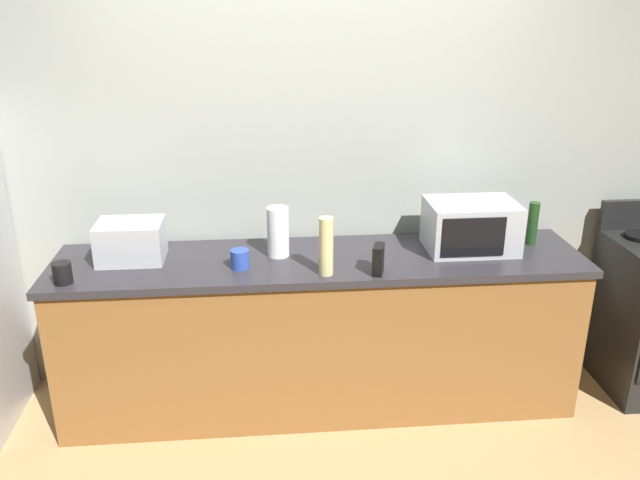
# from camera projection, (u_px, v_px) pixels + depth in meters

# --- Properties ---
(ground_plane) EXTENTS (8.00, 8.00, 0.00)m
(ground_plane) POSITION_uv_depth(u_px,v_px,m) (327.00, 444.00, 3.42)
(ground_plane) COLOR tan
(back_wall) EXTENTS (6.40, 0.10, 2.70)m
(back_wall) POSITION_uv_depth(u_px,v_px,m) (313.00, 157.00, 3.69)
(back_wall) COLOR #9EA399
(back_wall) RESTS_ON ground_plane
(counter_run) EXTENTS (2.84, 0.64, 0.90)m
(counter_run) POSITION_uv_depth(u_px,v_px,m) (320.00, 331.00, 3.63)
(counter_run) COLOR brown
(counter_run) RESTS_ON ground_plane
(microwave) EXTENTS (0.48, 0.35, 0.27)m
(microwave) POSITION_uv_depth(u_px,v_px,m) (471.00, 226.00, 3.54)
(microwave) COLOR #B7BABF
(microwave) RESTS_ON counter_run
(toaster_oven) EXTENTS (0.34, 0.26, 0.21)m
(toaster_oven) POSITION_uv_depth(u_px,v_px,m) (131.00, 241.00, 3.40)
(toaster_oven) COLOR #B7BABF
(toaster_oven) RESTS_ON counter_run
(paper_towel_roll) EXTENTS (0.12, 0.12, 0.27)m
(paper_towel_roll) POSITION_uv_depth(u_px,v_px,m) (278.00, 232.00, 3.45)
(paper_towel_roll) COLOR white
(paper_towel_roll) RESTS_ON counter_run
(cordless_phone) EXTENTS (0.08, 0.12, 0.15)m
(cordless_phone) POSITION_uv_depth(u_px,v_px,m) (378.00, 259.00, 3.25)
(cordless_phone) COLOR black
(cordless_phone) RESTS_ON counter_run
(bottle_wine) EXTENTS (0.06, 0.06, 0.24)m
(bottle_wine) POSITION_uv_depth(u_px,v_px,m) (533.00, 223.00, 3.61)
(bottle_wine) COLOR #1E3F19
(bottle_wine) RESTS_ON counter_run
(bottle_vinegar) EXTENTS (0.07, 0.07, 0.30)m
(bottle_vinegar) POSITION_uv_depth(u_px,v_px,m) (326.00, 246.00, 3.21)
(bottle_vinegar) COLOR beige
(bottle_vinegar) RESTS_ON counter_run
(mug_blue) EXTENTS (0.10, 0.10, 0.10)m
(mug_blue) POSITION_uv_depth(u_px,v_px,m) (240.00, 259.00, 3.32)
(mug_blue) COLOR #2D4CB2
(mug_blue) RESTS_ON counter_run
(mug_black) EXTENTS (0.09, 0.09, 0.11)m
(mug_black) POSITION_uv_depth(u_px,v_px,m) (62.00, 273.00, 3.14)
(mug_black) COLOR black
(mug_black) RESTS_ON counter_run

